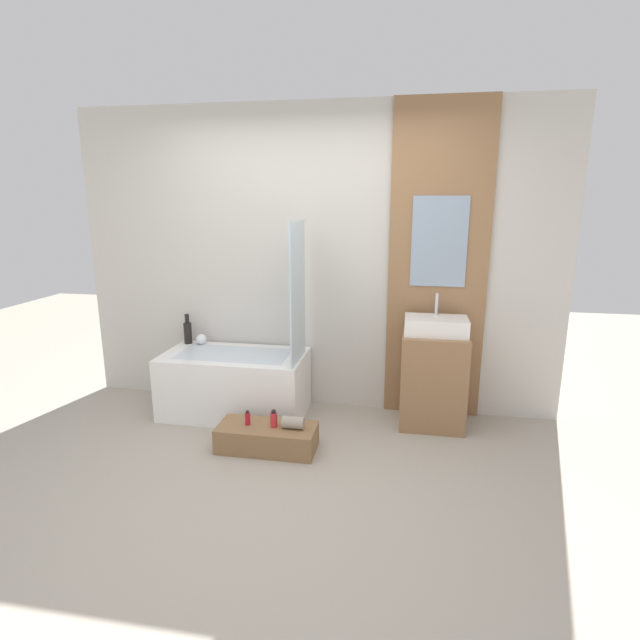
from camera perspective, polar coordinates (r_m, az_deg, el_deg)
name	(u,v)px	position (r m, az deg, el deg)	size (l,w,h in m)	color
ground_plane	(266,499)	(3.32, -6.17, -19.72)	(12.00, 12.00, 0.00)	#A39989
wall_tiled_back	(314,261)	(4.34, -0.70, 6.74)	(4.20, 0.06, 2.60)	beige
wall_wood_accent	(438,263)	(4.22, 13.32, 6.32)	(0.80, 0.04, 2.60)	#8E6642
bathtub	(235,383)	(4.40, -9.68, -7.17)	(1.21, 0.64, 0.54)	white
glass_shower_screen	(298,293)	(3.97, -2.57, 3.15)	(0.01, 0.50, 1.12)	silver
wooden_step_bench	(267,438)	(3.84, -6.07, -13.21)	(0.73, 0.32, 0.19)	olive
vanity_cabinet	(433,380)	(4.20, 12.78, -6.68)	(0.52, 0.44, 0.77)	#8E6642
sink	(436,326)	(4.07, 13.12, -0.64)	(0.49, 0.30, 0.32)	white
vase_tall_dark	(188,331)	(4.69, -14.88, -1.28)	(0.07, 0.07, 0.27)	black
vase_round_light	(201,339)	(4.65, -13.42, -2.16)	(0.09, 0.09, 0.09)	white
bottle_soap_primary	(248,418)	(3.82, -8.27, -11.06)	(0.04, 0.04, 0.11)	#B21928
bottle_soap_secondary	(274,419)	(3.76, -5.31, -11.23)	(0.05, 0.05, 0.13)	red
towel_roll	(293,423)	(3.73, -3.09, -11.62)	(0.09, 0.09, 0.16)	gray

